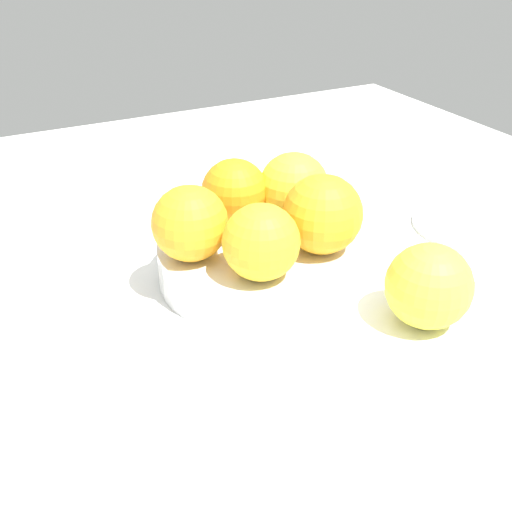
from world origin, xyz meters
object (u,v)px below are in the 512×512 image
at_px(orange_in_bowl_0, 234,192).
at_px(orange_in_bowl_2, 189,223).
at_px(fruit_bowl, 256,261).
at_px(orange_in_bowl_3, 261,242).
at_px(orange_in_bowl_4, 294,187).
at_px(orange_loose_0, 429,286).
at_px(orange_in_bowl_1, 323,214).
at_px(side_plate, 473,224).

xyz_separation_m(orange_in_bowl_0, orange_in_bowl_2, (-0.04, 0.06, 0.00)).
relative_size(fruit_bowl, orange_in_bowl_2, 2.75).
bearing_deg(fruit_bowl, orange_in_bowl_3, 156.84).
bearing_deg(orange_in_bowl_2, orange_in_bowl_4, -78.97).
bearing_deg(orange_in_bowl_0, orange_loose_0, -151.20).
bearing_deg(orange_loose_0, orange_in_bowl_1, 29.24).
distance_m(orange_in_bowl_1, orange_loose_0, 0.11).
bearing_deg(orange_in_bowl_1, orange_in_bowl_0, 28.34).
xyz_separation_m(orange_in_bowl_3, orange_loose_0, (-0.08, -0.12, -0.04)).
relative_size(orange_in_bowl_3, orange_in_bowl_4, 0.95).
bearing_deg(side_plate, orange_in_bowl_3, 97.90).
height_order(orange_in_bowl_2, orange_loose_0, orange_in_bowl_2).
height_order(orange_in_bowl_0, orange_in_bowl_3, same).
height_order(orange_in_bowl_1, orange_in_bowl_3, orange_in_bowl_1).
height_order(orange_in_bowl_2, orange_in_bowl_3, orange_in_bowl_2).
bearing_deg(orange_loose_0, side_plate, -55.84).
bearing_deg(side_plate, fruit_bowl, 86.43).
bearing_deg(side_plate, orange_in_bowl_0, 76.85).
height_order(orange_in_bowl_3, orange_in_bowl_4, orange_in_bowl_4).
bearing_deg(orange_in_bowl_3, orange_in_bowl_2, 34.63).
relative_size(fruit_bowl, orange_in_bowl_1, 2.58).
bearing_deg(orange_loose_0, orange_in_bowl_4, 14.95).
bearing_deg(orange_in_bowl_3, side_plate, -82.10).
xyz_separation_m(fruit_bowl, orange_in_bowl_0, (0.05, 0.00, 0.05)).
relative_size(fruit_bowl, orange_in_bowl_4, 2.70).
height_order(orange_in_bowl_0, orange_in_bowl_1, orange_in_bowl_1).
bearing_deg(orange_loose_0, orange_in_bowl_0, 28.80).
height_order(orange_in_bowl_2, side_plate, orange_in_bowl_2).
height_order(orange_in_bowl_1, side_plate, orange_in_bowl_1).
bearing_deg(orange_in_bowl_3, orange_in_bowl_0, -12.75).
distance_m(orange_in_bowl_0, orange_in_bowl_3, 0.11).
distance_m(orange_in_bowl_1, side_plate, 0.23).
relative_size(fruit_bowl, orange_in_bowl_3, 2.84).
height_order(orange_in_bowl_2, orange_in_bowl_4, orange_in_bowl_4).
bearing_deg(orange_in_bowl_1, fruit_bowl, 48.09).
distance_m(fruit_bowl, orange_in_bowl_4, 0.08).
height_order(orange_in_bowl_1, orange_in_bowl_4, orange_in_bowl_1).
relative_size(orange_in_bowl_4, side_plate, 0.52).
bearing_deg(orange_in_bowl_0, orange_in_bowl_2, 124.51).
xyz_separation_m(orange_in_bowl_1, orange_in_bowl_3, (-0.02, 0.07, -0.00)).
xyz_separation_m(fruit_bowl, side_plate, (-0.02, -0.27, -0.02)).
bearing_deg(orange_in_bowl_2, fruit_bowl, -91.68).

